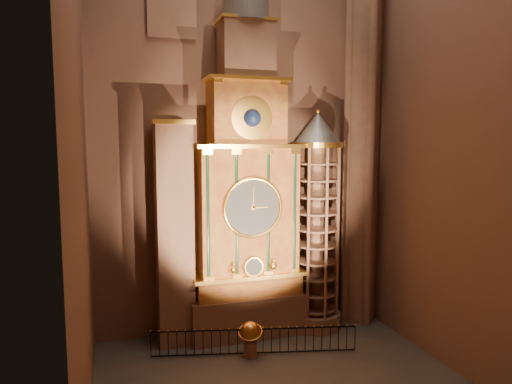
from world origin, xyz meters
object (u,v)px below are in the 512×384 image
object	(u,v)px
astronomical_clock	(247,197)
portrait_tower	(174,233)
stair_turret	(316,223)
celestial_globe	(250,336)
iron_railing	(255,341)

from	to	relation	value
astronomical_clock	portrait_tower	size ratio (longest dim) A/B	1.64
stair_turret	celestial_globe	size ratio (longest dim) A/B	6.98
portrait_tower	stair_turret	xyz separation A→B (m)	(6.90, -0.28, 0.12)
stair_turret	celestial_globe	bearing A→B (deg)	-152.79
astronomical_clock	portrait_tower	bearing A→B (deg)	179.71
celestial_globe	iron_railing	xyz separation A→B (m)	(0.20, 0.04, -0.31)
astronomical_clock	portrait_tower	world-z (taller)	astronomical_clock
portrait_tower	celestial_globe	world-z (taller)	portrait_tower
astronomical_clock	stair_turret	world-z (taller)	astronomical_clock
celestial_globe	astronomical_clock	bearing A→B (deg)	76.98
portrait_tower	iron_railing	bearing A→B (deg)	-37.14
portrait_tower	celestial_globe	distance (m)	5.62
astronomical_clock	celestial_globe	world-z (taller)	astronomical_clock
iron_railing	stair_turret	bearing A→B (deg)	27.98
portrait_tower	stair_turret	bearing A→B (deg)	-2.33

